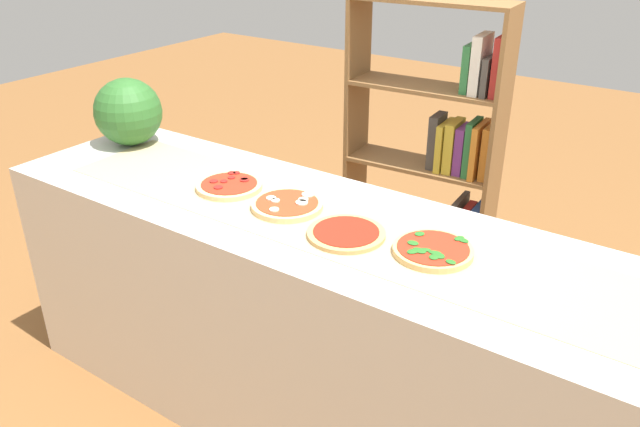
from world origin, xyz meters
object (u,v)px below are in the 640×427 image
at_px(pizza_pepperoni_0, 229,186).
at_px(pizza_mozzarella_1, 287,205).
at_px(pizza_plain_2, 346,233).
at_px(bookshelf, 440,170).
at_px(pizza_spinach_3, 434,250).
at_px(watermelon, 128,112).

distance_m(pizza_pepperoni_0, pizza_mozzarella_1, 0.29).
bearing_deg(pizza_pepperoni_0, pizza_plain_2, -6.67).
relative_size(pizza_plain_2, bookshelf, 0.17).
bearing_deg(pizza_mozzarella_1, pizza_spinach_3, 0.51).
distance_m(pizza_pepperoni_0, pizza_spinach_3, 0.86).
distance_m(pizza_mozzarella_1, watermelon, 1.00).
bearing_deg(watermelon, pizza_pepperoni_0, -10.08).
bearing_deg(pizza_pepperoni_0, pizza_mozzarella_1, -2.48).
bearing_deg(pizza_plain_2, pizza_pepperoni_0, 173.33).
bearing_deg(pizza_mozzarella_1, bookshelf, 82.07).
xyz_separation_m(pizza_spinach_3, watermelon, (-1.56, 0.13, 0.14)).
bearing_deg(bookshelf, pizza_mozzarella_1, -97.93).
distance_m(pizza_spinach_3, bookshelf, 1.11).
relative_size(pizza_mozzarella_1, pizza_spinach_3, 1.02).
bearing_deg(pizza_mozzarella_1, watermelon, 172.11).
bearing_deg(pizza_plain_2, watermelon, 171.45).
relative_size(pizza_pepperoni_0, pizza_mozzarella_1, 0.98).
height_order(pizza_pepperoni_0, pizza_spinach_3, pizza_spinach_3).
xyz_separation_m(pizza_plain_2, pizza_spinach_3, (0.29, 0.06, 0.00)).
distance_m(pizza_pepperoni_0, bookshelf, 1.11).
height_order(pizza_mozzarella_1, pizza_spinach_3, same).
xyz_separation_m(pizza_pepperoni_0, pizza_spinach_3, (0.86, -0.01, 0.00)).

